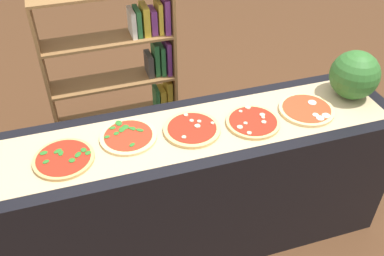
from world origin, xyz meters
name	(u,v)px	position (x,y,z in m)	size (l,w,h in m)	color
ground_plane	(192,235)	(0.00, 0.00, 0.00)	(12.00, 12.00, 0.00)	#4C2D19
counter	(192,189)	(0.00, 0.00, 0.45)	(2.35, 0.59, 0.90)	black
parchment_paper	(192,131)	(0.00, 0.00, 0.90)	(2.20, 0.44, 0.00)	tan
pizza_spinach_0	(64,159)	(-0.67, -0.03, 0.91)	(0.30, 0.30, 0.02)	tan
pizza_spinach_1	(128,136)	(-0.34, 0.04, 0.91)	(0.30, 0.30, 0.02)	#E5C17F
pizza_mushroom_2	(192,129)	(0.00, 0.00, 0.91)	(0.31, 0.31, 0.03)	#DBB26B
pizza_mushroom_3	(253,122)	(0.33, -0.04, 0.91)	(0.29, 0.29, 0.03)	#DBB26B
pizza_mozzarella_4	(307,110)	(0.67, -0.03, 0.91)	(0.31, 0.31, 0.03)	#E5C17F
watermelon	(355,75)	(0.99, 0.04, 1.04)	(0.28, 0.28, 0.28)	#2D6628
bookshelf	(131,80)	(-0.16, 1.00, 0.65)	(0.92, 0.25, 1.33)	brown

